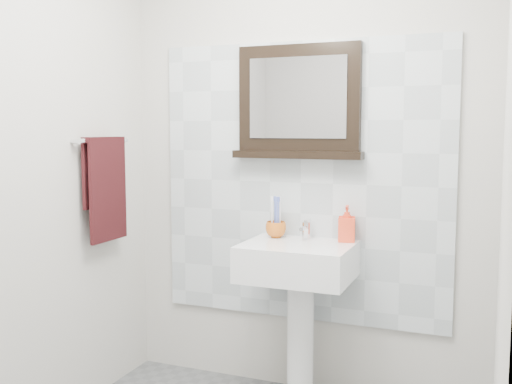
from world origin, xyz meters
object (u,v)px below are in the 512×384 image
(toothbrush_cup, at_px, (276,229))
(framed_mirror, at_px, (299,105))
(hand_towel, at_px, (105,181))
(soap_dispenser, at_px, (347,223))
(pedestal_sink, at_px, (298,279))

(toothbrush_cup, height_order, framed_mirror, framed_mirror)
(hand_towel, bearing_deg, soap_dispenser, 17.30)
(toothbrush_cup, bearing_deg, soap_dispenser, 4.13)
(pedestal_sink, xyz_separation_m, framed_mirror, (-0.06, 0.19, 0.89))
(toothbrush_cup, height_order, soap_dispenser, soap_dispenser)
(framed_mirror, xyz_separation_m, hand_towel, (-0.93, -0.42, -0.40))
(soap_dispenser, bearing_deg, hand_towel, -173.95)
(framed_mirror, relative_size, hand_towel, 1.28)
(framed_mirror, height_order, hand_towel, framed_mirror)
(pedestal_sink, xyz_separation_m, soap_dispenser, (0.22, 0.14, 0.28))
(toothbrush_cup, bearing_deg, pedestal_sink, -34.93)
(hand_towel, bearing_deg, pedestal_sink, 13.32)
(toothbrush_cup, distance_m, soap_dispenser, 0.38)
(pedestal_sink, bearing_deg, hand_towel, -166.68)
(framed_mirror, bearing_deg, soap_dispenser, -9.15)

